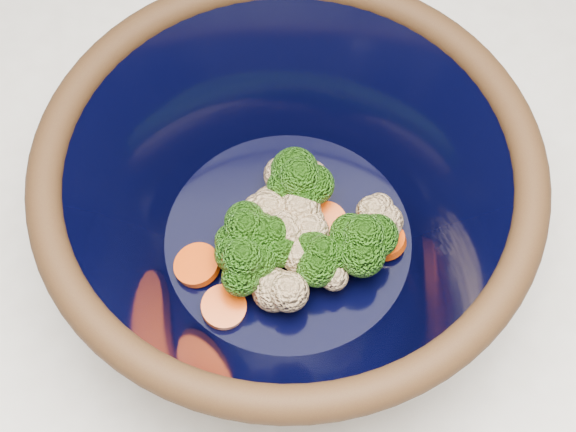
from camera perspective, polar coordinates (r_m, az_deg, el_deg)
counter at (r=1.00m, az=-0.23°, el=-12.17°), size 1.20×1.20×0.90m
mixing_bowl at (r=0.50m, az=-0.00°, el=0.69°), size 0.38×0.38×0.13m
vegetable_pile at (r=0.52m, az=0.31°, el=-1.03°), size 0.16×0.10×0.05m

